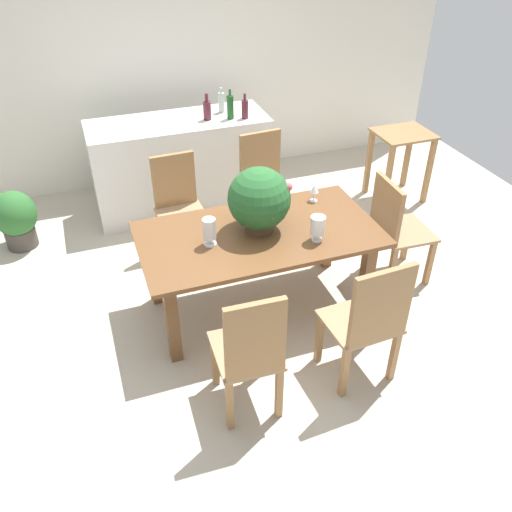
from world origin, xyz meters
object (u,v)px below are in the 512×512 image
Objects in this scene: kitchen_counter at (181,165)px; chair_near_left at (250,352)px; crystal_vase_center_near at (318,226)px; wine_glass at (314,189)px; chair_foot_end at (395,225)px; wine_bottle_tall at (245,109)px; wine_bottle_clear at (207,110)px; wine_bottle_green at (230,107)px; side_table at (401,151)px; chair_far_left at (178,203)px; crystal_vase_left at (209,230)px; wine_bottle_amber at (221,102)px; chair_far_right at (264,184)px; chair_near_right at (370,319)px; flower_centerpiece at (259,200)px; potted_plant_floor at (16,218)px; dining_table at (259,244)px.

chair_near_left is at bearing -94.47° from kitchen_counter.
crystal_vase_center_near reaches higher than wine_glass.
chair_foot_end is 3.86× the size of wine_bottle_tall.
wine_bottle_green is at bearing -13.38° from wine_bottle_clear.
wine_bottle_tall is (0.65, -0.17, 0.58)m from kitchen_counter.
chair_near_left is 3.91× the size of wine_bottle_clear.
crystal_vase_center_near reaches higher than side_table.
wine_bottle_clear reaches higher than wine_glass.
chair_near_left reaches higher than chair_far_left.
crystal_vase_left is 0.86× the size of wine_bottle_amber.
wine_bottle_green is (0.74, 0.75, 0.55)m from chair_far_left.
chair_far_right is 1.10× the size of chair_far_left.
chair_foot_end is at bearing -123.83° from side_table.
flower_centerpiece reaches higher than chair_near_right.
wine_bottle_green is 0.51× the size of potted_plant_floor.
side_table is at bearing 31.46° from dining_table.
wine_glass is 0.27× the size of potted_plant_floor.
wine_glass is at bearing 27.15° from dining_table.
chair_far_left is at bearing -126.65° from wine_bottle_amber.
flower_centerpiece is at bearing -105.06° from wine_bottle_tall.
wine_bottle_green is at bearing 29.90° from chair_foot_end.
dining_table is at bearing -93.14° from wine_bottle_clear.
chair_far_left is 0.54× the size of kitchen_counter.
flower_centerpiece is at bearing -116.57° from chair_far_right.
chair_near_left is 1.68m from wine_glass.
chair_foot_end reaches higher than crystal_vase_left.
chair_near_right is 6.63× the size of wine_glass.
crystal_vase_center_near is 0.60m from wine_glass.
wine_bottle_clear is at bearing 87.28° from flower_centerpiece.
chair_far_left is 1.68× the size of potted_plant_floor.
side_table is (1.97, -0.52, -0.51)m from wine_bottle_clear.
kitchen_counter is (-0.60, 0.87, -0.10)m from chair_far_right.
dining_table is 0.37m from flower_centerpiece.
wine_bottle_amber is (0.19, 0.15, 0.00)m from wine_bottle_clear.
chair_near_left is at bearing -137.64° from side_table.
wine_bottle_green is (0.52, -0.13, 0.60)m from kitchen_counter.
chair_far_left is 4.81× the size of crystal_vase_center_near.
potted_plant_floor is (-1.67, -0.24, -0.17)m from kitchen_counter.
wine_glass is at bearing 24.73° from flower_centerpiece.
kitchen_counter is at bearing 95.89° from dining_table.
wine_bottle_green reaches higher than side_table.
wine_bottle_clear is at bearing 106.69° from chair_far_right.
wine_bottle_clear reaches higher than potted_plant_floor.
chair_far_right is 1.29m from chair_foot_end.
wine_bottle_amber is at bearing 100.54° from wine_glass.
chair_near_right reaches higher than chair_foot_end.
kitchen_counter is at bearing 104.86° from crystal_vase_center_near.
chair_foot_end is 1.92m from chair_far_left.
chair_far_left is 1.19m from wine_bottle_green.
dining_table is 7.38× the size of wine_bottle_tall.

